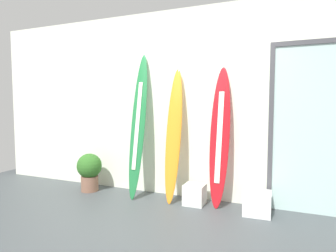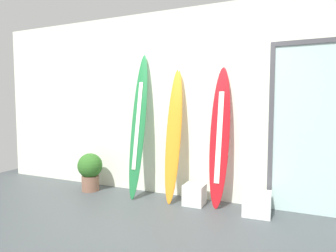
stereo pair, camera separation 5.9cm
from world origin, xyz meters
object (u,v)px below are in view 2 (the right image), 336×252
surfboard_sunset (174,135)px  potted_plant (90,170)px  display_block_center (257,204)px  surfboard_emerald (138,127)px  glass_door (320,126)px  display_block_left (194,194)px  surfboard_crimson (220,137)px

surfboard_sunset → potted_plant: surfboard_sunset is taller
display_block_center → potted_plant: potted_plant is taller
surfboard_emerald → surfboard_sunset: 0.58m
display_block_center → glass_door: size_ratio=0.16×
display_block_left → display_block_center: bearing=-2.4°
display_block_left → display_block_center: display_block_center is taller
surfboard_emerald → display_block_left: size_ratio=7.56×
surfboard_crimson → surfboard_emerald: bearing=-177.0°
surfboard_crimson → potted_plant: 2.17m
surfboard_crimson → display_block_center: size_ratio=5.40×
display_block_left → potted_plant: (-1.76, -0.06, 0.20)m
display_block_left → glass_door: size_ratio=0.13×
surfboard_crimson → display_block_left: 0.88m
surfboard_emerald → display_block_center: surfboard_emerald is taller
surfboard_crimson → glass_door: glass_door is taller
glass_door → surfboard_emerald: bearing=-174.2°
surfboard_sunset → potted_plant: (-1.43, -0.09, -0.61)m
surfboard_sunset → potted_plant: bearing=-176.6°
surfboard_emerald → display_block_center: size_ratio=6.11×
display_block_center → potted_plant: size_ratio=0.58×
potted_plant → surfboard_sunset: bearing=3.4°
display_block_center → surfboard_sunset: bearing=177.1°
display_block_left → surfboard_crimson: bearing=13.0°
glass_door → display_block_left: bearing=-170.4°
surfboard_crimson → surfboard_sunset: bearing=-175.6°
display_block_left → glass_door: glass_door is taller
display_block_center → surfboard_crimson: bearing=168.0°
surfboard_sunset → glass_door: 1.89m
surfboard_emerald → potted_plant: surfboard_emerald is taller
surfboard_crimson → glass_door: size_ratio=0.87×
surfboard_sunset → display_block_center: 1.43m
surfboard_sunset → display_block_left: bearing=-4.3°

